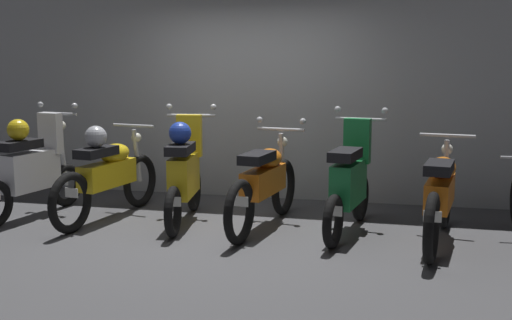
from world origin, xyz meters
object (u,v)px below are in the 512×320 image
Objects in this scene: motorbike_slot_0 at (33,168)px; motorbike_slot_1 at (108,173)px; motorbike_slot_4 at (349,183)px; motorbike_slot_3 at (264,183)px; motorbike_slot_5 at (440,195)px; motorbike_slot_2 at (184,172)px.

motorbike_slot_1 is at bearing 5.19° from motorbike_slot_0.
motorbike_slot_0 is at bearing -177.97° from motorbike_slot_4.
motorbike_slot_3 is (2.70, 0.12, -0.08)m from motorbike_slot_0.
motorbike_slot_1 reaches higher than motorbike_slot_5.
motorbike_slot_3 is 1.16× the size of motorbike_slot_4.
motorbike_slot_3 is 0.90m from motorbike_slot_4.
motorbike_slot_3 is (1.81, 0.03, -0.03)m from motorbike_slot_1.
motorbike_slot_0 is 3.61m from motorbike_slot_4.
motorbike_slot_2 is at bearing 179.99° from motorbike_slot_4.
motorbike_slot_4 is at bearing 167.43° from motorbike_slot_5.
motorbike_slot_5 is (3.61, -0.15, -0.04)m from motorbike_slot_1.
motorbike_slot_5 is (0.90, -0.20, -0.04)m from motorbike_slot_4.
motorbike_slot_2 reaches higher than motorbike_slot_5.
motorbike_slot_3 is 1.00× the size of motorbike_slot_5.
motorbike_slot_2 is 0.91m from motorbike_slot_3.
motorbike_slot_0 is 4.51m from motorbike_slot_5.
motorbike_slot_0 is 0.90m from motorbike_slot_1.
motorbike_slot_1 is 1.16× the size of motorbike_slot_2.
motorbike_slot_3 is at bearing 2.45° from motorbike_slot_0.
motorbike_slot_0 and motorbike_slot_2 have the same top height.
motorbike_slot_2 and motorbike_slot_4 have the same top height.
motorbike_slot_1 is at bearing -177.03° from motorbike_slot_2.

